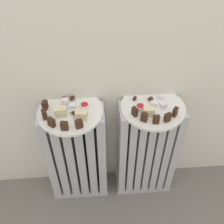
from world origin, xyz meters
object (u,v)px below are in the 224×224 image
object	(u,v)px
radiator_right	(146,152)
fork	(69,112)
plate_left	(70,112)
plate_right	(153,107)
jam_bowl_right	(140,107)
jam_bowl_left	(85,106)
radiator_left	(77,156)

from	to	relation	value
radiator_right	fork	bearing A→B (deg)	-178.57
plate_left	radiator_right	bearing A→B (deg)	0.00
plate_right	jam_bowl_right	xyz separation A→B (m)	(-0.06, -0.01, 0.02)
plate_left	plate_right	distance (m)	0.34
plate_left	plate_right	world-z (taller)	same
radiator_right	plate_right	xyz separation A→B (m)	(-0.00, -0.00, 0.30)
jam_bowl_left	fork	distance (m)	0.07
plate_left	plate_right	size ratio (longest dim) A/B	1.00
plate_right	jam_bowl_left	xyz separation A→B (m)	(-0.29, 0.01, 0.02)
jam_bowl_right	fork	world-z (taller)	jam_bowl_right
jam_bowl_right	fork	distance (m)	0.29
fork	plate_left	bearing A→B (deg)	69.41
jam_bowl_left	radiator_right	bearing A→B (deg)	-2.69
plate_right	jam_bowl_left	size ratio (longest dim) A/B	7.27
plate_left	plate_right	xyz separation A→B (m)	(0.34, 0.00, 0.00)
plate_right	jam_bowl_left	world-z (taller)	jam_bowl_left
plate_right	jam_bowl_right	size ratio (longest dim) A/B	7.02
plate_right	jam_bowl_right	world-z (taller)	jam_bowl_right
radiator_right	plate_right	size ratio (longest dim) A/B	2.13
radiator_left	plate_right	distance (m)	0.46
plate_left	jam_bowl_right	xyz separation A→B (m)	(0.29, -0.01, 0.02)
radiator_left	plate_left	bearing A→B (deg)	180.00
jam_bowl_right	jam_bowl_left	bearing A→B (deg)	173.38
radiator_left	jam_bowl_right	world-z (taller)	jam_bowl_right
radiator_right	jam_bowl_right	bearing A→B (deg)	-166.94
radiator_left	plate_left	size ratio (longest dim) A/B	2.13
plate_left	jam_bowl_left	distance (m)	0.06
jam_bowl_left	jam_bowl_right	distance (m)	0.23
plate_left	fork	distance (m)	0.01
radiator_left	radiator_right	size ratio (longest dim) A/B	1.00
fork	plate_right	bearing A→B (deg)	1.43
radiator_right	jam_bowl_left	xyz separation A→B (m)	(-0.29, 0.01, 0.32)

